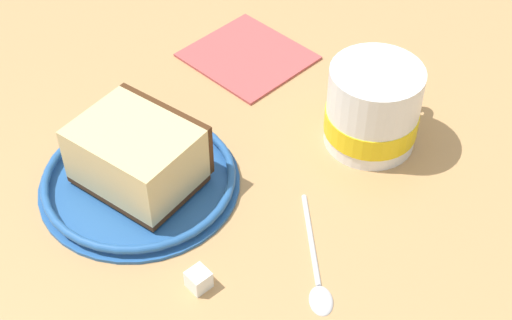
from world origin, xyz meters
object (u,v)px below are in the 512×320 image
Objects in this scene: sugar_cube at (199,280)px; small_plate at (139,180)px; folded_napkin at (248,55)px; cake_slice at (138,155)px; tea_mug at (373,108)px; teaspoon at (318,276)px.

small_plate is at bearing 168.58° from sugar_cube.
small_plate is 1.53× the size of folded_napkin.
folded_napkin is (-8.93, 20.09, -3.47)cm from cake_slice.
tea_mug is at bearing 66.41° from small_plate.
folded_napkin is 31.70cm from sugar_cube.
tea_mug reaches higher than folded_napkin.
cake_slice is 22.88cm from tea_mug.
folded_napkin is (-9.00, 20.36, -0.41)cm from small_plate.
small_plate is 1.64× the size of teaspoon.
tea_mug reaches higher than small_plate.
sugar_cube is (21.85, -22.95, 0.57)cm from folded_napkin.
small_plate is at bearing -66.15° from folded_napkin.
teaspoon is at bearing 54.85° from sugar_cube.
small_plate is at bearing -113.59° from tea_mug.
cake_slice is 19.64cm from teaspoon.
cake_slice is at bearing -164.30° from teaspoon.
folded_napkin is at bearing 113.97° from cake_slice.
cake_slice is 1.01× the size of folded_napkin.
sugar_cube is at bearing -46.41° from folded_napkin.
teaspoon reaches higher than folded_napkin.
small_plate is at bearing -75.67° from cake_slice.
sugar_cube reaches higher than teaspoon.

